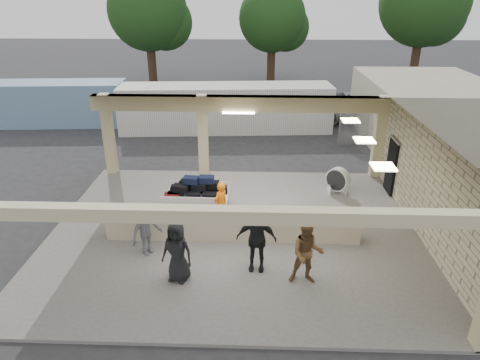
{
  "coord_description": "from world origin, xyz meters",
  "views": [
    {
      "loc": [
        0.65,
        -12.24,
        7.42
      ],
      "look_at": [
        0.18,
        1.0,
        1.49
      ],
      "focal_mm": 32.0,
      "sensor_mm": 36.0,
      "label": 1
    }
  ],
  "objects_px": {
    "car_white_b": "(455,115)",
    "container_white": "(226,108)",
    "luggage_cart": "(196,192)",
    "passenger_a": "(307,253)",
    "drum_fan": "(338,180)",
    "car_white_a": "(370,111)",
    "car_dark": "(353,105)",
    "baggage_handler": "(221,205)",
    "baggage_counter": "(233,225)",
    "passenger_d": "(177,252)",
    "container_blue": "(43,103)",
    "passenger_b": "(256,239)",
    "passenger_c": "(146,230)"
  },
  "relations": [
    {
      "from": "baggage_counter",
      "to": "luggage_cart",
      "type": "relative_size",
      "value": 3.61
    },
    {
      "from": "passenger_a",
      "to": "passenger_b",
      "type": "relative_size",
      "value": 0.95
    },
    {
      "from": "baggage_counter",
      "to": "passenger_c",
      "type": "height_order",
      "value": "passenger_c"
    },
    {
      "from": "passenger_d",
      "to": "container_white",
      "type": "bearing_deg",
      "value": 104.31
    },
    {
      "from": "baggage_counter",
      "to": "car_white_b",
      "type": "height_order",
      "value": "car_white_b"
    },
    {
      "from": "passenger_a",
      "to": "container_white",
      "type": "bearing_deg",
      "value": 103.28
    },
    {
      "from": "baggage_counter",
      "to": "luggage_cart",
      "type": "xyz_separation_m",
      "value": [
        -1.4,
        1.9,
        0.23
      ]
    },
    {
      "from": "passenger_d",
      "to": "container_blue",
      "type": "bearing_deg",
      "value": 141.27
    },
    {
      "from": "luggage_cart",
      "to": "container_white",
      "type": "bearing_deg",
      "value": 88.99
    },
    {
      "from": "container_blue",
      "to": "luggage_cart",
      "type": "bearing_deg",
      "value": -50.01
    },
    {
      "from": "car_white_a",
      "to": "car_dark",
      "type": "distance_m",
      "value": 2.15
    },
    {
      "from": "passenger_b",
      "to": "car_white_a",
      "type": "height_order",
      "value": "passenger_b"
    },
    {
      "from": "passenger_a",
      "to": "car_dark",
      "type": "bearing_deg",
      "value": 75.53
    },
    {
      "from": "car_dark",
      "to": "passenger_d",
      "type": "bearing_deg",
      "value": 155.61
    },
    {
      "from": "car_dark",
      "to": "container_blue",
      "type": "bearing_deg",
      "value": 99.05
    },
    {
      "from": "passenger_a",
      "to": "container_white",
      "type": "relative_size",
      "value": 0.16
    },
    {
      "from": "container_blue",
      "to": "car_white_b",
      "type": "bearing_deg",
      "value": -3.39
    },
    {
      "from": "drum_fan",
      "to": "container_blue",
      "type": "relative_size",
      "value": 0.11
    },
    {
      "from": "drum_fan",
      "to": "car_white_a",
      "type": "relative_size",
      "value": 0.18
    },
    {
      "from": "baggage_counter",
      "to": "passenger_a",
      "type": "height_order",
      "value": "passenger_a"
    },
    {
      "from": "baggage_handler",
      "to": "car_dark",
      "type": "xyz_separation_m",
      "value": [
        7.35,
        14.56,
        -0.24
      ]
    },
    {
      "from": "luggage_cart",
      "to": "car_dark",
      "type": "distance_m",
      "value": 15.83
    },
    {
      "from": "luggage_cart",
      "to": "passenger_a",
      "type": "bearing_deg",
      "value": -47.67
    },
    {
      "from": "drum_fan",
      "to": "baggage_counter",
      "type": "bearing_deg",
      "value": -98.13
    },
    {
      "from": "baggage_counter",
      "to": "container_blue",
      "type": "bearing_deg",
      "value": 133.15
    },
    {
      "from": "luggage_cart",
      "to": "passenger_b",
      "type": "relative_size",
      "value": 1.18
    },
    {
      "from": "passenger_b",
      "to": "car_white_b",
      "type": "bearing_deg",
      "value": 55.88
    },
    {
      "from": "passenger_d",
      "to": "container_white",
      "type": "relative_size",
      "value": 0.15
    },
    {
      "from": "luggage_cart",
      "to": "car_white_b",
      "type": "bearing_deg",
      "value": 40.37
    },
    {
      "from": "baggage_handler",
      "to": "passenger_a",
      "type": "bearing_deg",
      "value": 77.68
    },
    {
      "from": "passenger_d",
      "to": "container_blue",
      "type": "distance_m",
      "value": 18.18
    },
    {
      "from": "passenger_b",
      "to": "passenger_c",
      "type": "distance_m",
      "value": 3.31
    },
    {
      "from": "baggage_counter",
      "to": "passenger_d",
      "type": "xyz_separation_m",
      "value": [
        -1.38,
        -2.13,
        0.4
      ]
    },
    {
      "from": "luggage_cart",
      "to": "baggage_counter",
      "type": "bearing_deg",
      "value": -52.07
    },
    {
      "from": "passenger_d",
      "to": "luggage_cart",
      "type": "bearing_deg",
      "value": 106.28
    },
    {
      "from": "luggage_cart",
      "to": "car_white_a",
      "type": "bearing_deg",
      "value": 53.37
    },
    {
      "from": "car_white_a",
      "to": "drum_fan",
      "type": "bearing_deg",
      "value": -177.27
    },
    {
      "from": "drum_fan",
      "to": "passenger_c",
      "type": "bearing_deg",
      "value": -105.44
    },
    {
      "from": "car_white_a",
      "to": "passenger_b",
      "type": "bearing_deg",
      "value": 178.47
    },
    {
      "from": "baggage_handler",
      "to": "car_dark",
      "type": "relative_size",
      "value": 0.4
    },
    {
      "from": "luggage_cart",
      "to": "passenger_d",
      "type": "relative_size",
      "value": 1.29
    },
    {
      "from": "baggage_handler",
      "to": "passenger_d",
      "type": "distance_m",
      "value": 3.08
    },
    {
      "from": "passenger_b",
      "to": "passenger_d",
      "type": "xyz_separation_m",
      "value": [
        -2.12,
        -0.56,
        -0.08
      ]
    },
    {
      "from": "baggage_handler",
      "to": "container_white",
      "type": "bearing_deg",
      "value": -140.25
    },
    {
      "from": "container_white",
      "to": "passenger_b",
      "type": "bearing_deg",
      "value": -86.8
    },
    {
      "from": "luggage_cart",
      "to": "passenger_c",
      "type": "distance_m",
      "value": 3.03
    },
    {
      "from": "drum_fan",
      "to": "container_white",
      "type": "height_order",
      "value": "container_white"
    },
    {
      "from": "passenger_c",
      "to": "passenger_a",
      "type": "bearing_deg",
      "value": -66.42
    },
    {
      "from": "car_white_b",
      "to": "container_white",
      "type": "bearing_deg",
      "value": 105.6
    },
    {
      "from": "luggage_cart",
      "to": "drum_fan",
      "type": "distance_m",
      "value": 5.58
    }
  ]
}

